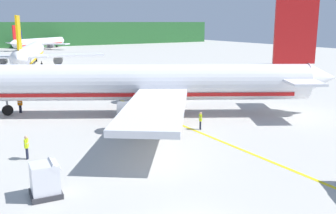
{
  "coord_description": "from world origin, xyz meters",
  "views": [
    {
      "loc": [
        -9.29,
        -13.09,
        9.68
      ],
      "look_at": [
        8.48,
        16.06,
        2.07
      ],
      "focal_mm": 40.88,
      "sensor_mm": 36.0,
      "label": 1
    }
  ],
  "objects_px": {
    "crew_loader_right": "(200,119)",
    "cargo_container_mid": "(45,180)",
    "airliner_mid_apron": "(30,53)",
    "crew_loader_left": "(26,145)",
    "crew_marshaller": "(20,104)",
    "airliner_distant": "(11,42)",
    "airliner_far_taxiway": "(39,42)",
    "airliner_foreground": "(142,83)"
  },
  "relations": [
    {
      "from": "airliner_mid_apron",
      "to": "cargo_container_mid",
      "type": "height_order",
      "value": "airliner_mid_apron"
    },
    {
      "from": "airliner_distant",
      "to": "airliner_far_taxiway",
      "type": "bearing_deg",
      "value": -65.38
    },
    {
      "from": "crew_loader_right",
      "to": "crew_loader_left",
      "type": "bearing_deg",
      "value": 179.36
    },
    {
      "from": "airliner_far_taxiway",
      "to": "crew_loader_left",
      "type": "xyz_separation_m",
      "value": [
        -28.36,
        -117.4,
        -1.43
      ]
    },
    {
      "from": "airliner_mid_apron",
      "to": "crew_marshaller",
      "type": "xyz_separation_m",
      "value": [
        -10.33,
        -43.51,
        -2.08
      ]
    },
    {
      "from": "airliner_far_taxiway",
      "to": "crew_loader_left",
      "type": "bearing_deg",
      "value": -103.58
    },
    {
      "from": "airliner_far_taxiway",
      "to": "airliner_distant",
      "type": "distance_m",
      "value": 17.12
    },
    {
      "from": "airliner_far_taxiway",
      "to": "crew_marshaller",
      "type": "bearing_deg",
      "value": -104.25
    },
    {
      "from": "airliner_far_taxiway",
      "to": "crew_marshaller",
      "type": "relative_size",
      "value": 14.68
    },
    {
      "from": "airliner_mid_apron",
      "to": "crew_loader_left",
      "type": "height_order",
      "value": "airliner_mid_apron"
    },
    {
      "from": "airliner_distant",
      "to": "crew_loader_right",
      "type": "bearing_deg",
      "value": -92.56
    },
    {
      "from": "cargo_container_mid",
      "to": "crew_marshaller",
      "type": "bearing_deg",
      "value": 82.8
    },
    {
      "from": "airliner_far_taxiway",
      "to": "crew_loader_left",
      "type": "height_order",
      "value": "airliner_far_taxiway"
    },
    {
      "from": "airliner_far_taxiway",
      "to": "cargo_container_mid",
      "type": "bearing_deg",
      "value": -103.02
    },
    {
      "from": "cargo_container_mid",
      "to": "crew_loader_left",
      "type": "xyz_separation_m",
      "value": [
        0.37,
        6.84,
        0.05
      ]
    },
    {
      "from": "crew_marshaller",
      "to": "crew_loader_left",
      "type": "xyz_separation_m",
      "value": [
        -2.44,
        -15.34,
        0.02
      ]
    },
    {
      "from": "crew_loader_left",
      "to": "crew_loader_right",
      "type": "relative_size",
      "value": 1.06
    },
    {
      "from": "cargo_container_mid",
      "to": "airliner_mid_apron",
      "type": "bearing_deg",
      "value": 78.7
    },
    {
      "from": "airliner_foreground",
      "to": "cargo_container_mid",
      "type": "height_order",
      "value": "airliner_foreground"
    },
    {
      "from": "cargo_container_mid",
      "to": "crew_marshaller",
      "type": "xyz_separation_m",
      "value": [
        2.8,
        22.18,
        0.02
      ]
    },
    {
      "from": "crew_marshaller",
      "to": "airliner_far_taxiway",
      "type": "bearing_deg",
      "value": 75.75
    },
    {
      "from": "airliner_far_taxiway",
      "to": "cargo_container_mid",
      "type": "relative_size",
      "value": 12.03
    },
    {
      "from": "airliner_distant",
      "to": "crew_loader_right",
      "type": "relative_size",
      "value": 13.78
    },
    {
      "from": "airliner_mid_apron",
      "to": "airliner_far_taxiway",
      "type": "bearing_deg",
      "value": 75.08
    },
    {
      "from": "airliner_mid_apron",
      "to": "airliner_far_taxiway",
      "type": "distance_m",
      "value": 60.59
    },
    {
      "from": "airliner_mid_apron",
      "to": "crew_loader_right",
      "type": "relative_size",
      "value": 22.48
    },
    {
      "from": "crew_loader_right",
      "to": "cargo_container_mid",
      "type": "bearing_deg",
      "value": -156.91
    },
    {
      "from": "crew_loader_left",
      "to": "crew_loader_right",
      "type": "xyz_separation_m",
      "value": [
        15.27,
        -0.17,
        -0.06
      ]
    },
    {
      "from": "airliner_foreground",
      "to": "crew_loader_right",
      "type": "bearing_deg",
      "value": -76.99
    },
    {
      "from": "airliner_mid_apron",
      "to": "crew_loader_left",
      "type": "relative_size",
      "value": 21.2
    },
    {
      "from": "airliner_foreground",
      "to": "cargo_container_mid",
      "type": "xyz_separation_m",
      "value": [
        -13.81,
        -14.61,
        -2.4
      ]
    },
    {
      "from": "cargo_container_mid",
      "to": "crew_marshaller",
      "type": "height_order",
      "value": "cargo_container_mid"
    },
    {
      "from": "airliner_foreground",
      "to": "crew_loader_left",
      "type": "height_order",
      "value": "airliner_foreground"
    },
    {
      "from": "airliner_far_taxiway",
      "to": "cargo_container_mid",
      "type": "distance_m",
      "value": 127.53
    },
    {
      "from": "airliner_mid_apron",
      "to": "crew_marshaller",
      "type": "height_order",
      "value": "airliner_mid_apron"
    },
    {
      "from": "airliner_mid_apron",
      "to": "crew_loader_right",
      "type": "xyz_separation_m",
      "value": [
        2.51,
        -59.03,
        -2.12
      ]
    },
    {
      "from": "crew_loader_left",
      "to": "crew_loader_right",
      "type": "distance_m",
      "value": 15.27
    },
    {
      "from": "crew_loader_right",
      "to": "airliner_far_taxiway",
      "type": "bearing_deg",
      "value": 83.65
    },
    {
      "from": "airliner_foreground",
      "to": "airliner_mid_apron",
      "type": "height_order",
      "value": "airliner_foreground"
    },
    {
      "from": "crew_marshaller",
      "to": "crew_loader_left",
      "type": "bearing_deg",
      "value": -99.02
    },
    {
      "from": "airliner_foreground",
      "to": "cargo_container_mid",
      "type": "bearing_deg",
      "value": -133.38
    },
    {
      "from": "airliner_distant",
      "to": "cargo_container_mid",
      "type": "distance_m",
      "value": 141.46
    }
  ]
}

